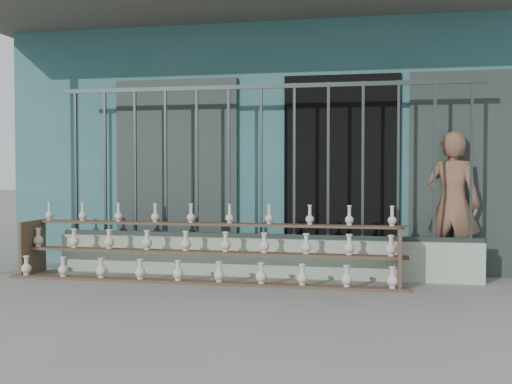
# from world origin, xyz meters

# --- Properties ---
(ground) EXTENTS (60.00, 60.00, 0.00)m
(ground) POSITION_xyz_m (0.00, 0.00, 0.00)
(ground) COLOR slate
(workshop_building) EXTENTS (7.40, 6.60, 3.21)m
(workshop_building) POSITION_xyz_m (0.00, 4.23, 1.62)
(workshop_building) COLOR #306265
(workshop_building) RESTS_ON ground
(parapet_wall) EXTENTS (5.00, 0.20, 0.45)m
(parapet_wall) POSITION_xyz_m (0.00, 1.30, 0.23)
(parapet_wall) COLOR #9CB69C
(parapet_wall) RESTS_ON ground
(security_fence) EXTENTS (5.00, 0.04, 1.80)m
(security_fence) POSITION_xyz_m (-0.00, 1.30, 1.35)
(security_fence) COLOR #283330
(security_fence) RESTS_ON parapet_wall
(shelf_rack) EXTENTS (4.50, 0.68, 0.85)m
(shelf_rack) POSITION_xyz_m (-0.57, 0.89, 0.36)
(shelf_rack) COLOR brown
(shelf_rack) RESTS_ON ground
(elderly_woman) EXTENTS (0.72, 0.59, 1.69)m
(elderly_woman) POSITION_xyz_m (2.19, 1.66, 0.85)
(elderly_woman) COLOR brown
(elderly_woman) RESTS_ON ground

